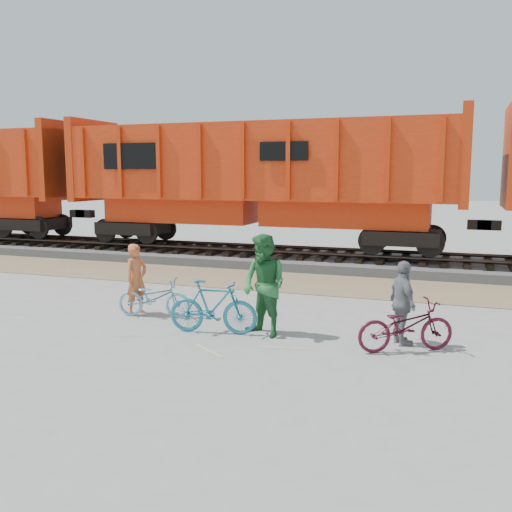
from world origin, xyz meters
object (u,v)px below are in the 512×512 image
object	(u,v)px
bicycle_teal	(213,307)
bicycle_maroon	(406,326)
person_man	(264,285)
hopper_car_center	(258,177)
bicycle_blue	(154,298)
person_woman	(403,303)
person_solo	(136,279)

from	to	relation	value
bicycle_teal	bicycle_maroon	bearing A→B (deg)	-96.69
person_man	hopper_car_center	bearing A→B (deg)	137.44
bicycle_blue	person_man	xyz separation A→B (m)	(2.75, -0.56, 0.56)
person_man	person_woman	world-z (taller)	person_man
bicycle_blue	person_man	distance (m)	2.86
person_solo	person_man	world-z (taller)	person_man
bicycle_blue	person_man	size ratio (longest dim) A/B	0.83
bicycle_blue	person_solo	distance (m)	0.63
hopper_car_center	bicycle_teal	world-z (taller)	hopper_car_center
hopper_car_center	bicycle_blue	xyz separation A→B (m)	(0.51, -8.35, -2.57)
hopper_car_center	person_man	world-z (taller)	hopper_car_center
person_solo	bicycle_teal	bearing A→B (deg)	-95.75
person_solo	person_man	size ratio (longest dim) A/B	0.80
person_woman	person_man	bearing A→B (deg)	66.59
person_man	bicycle_teal	bearing A→B (deg)	-141.33
person_man	bicycle_maroon	bearing A→B (deg)	24.91
bicycle_blue	bicycle_maroon	bearing A→B (deg)	-106.54
bicycle_teal	person_man	size ratio (longest dim) A/B	0.89
person_man	person_woman	size ratio (longest dim) A/B	1.27
bicycle_maroon	person_solo	bearing A→B (deg)	53.52
bicycle_blue	person_woman	world-z (taller)	person_woman
hopper_car_center	person_woman	xyz separation A→B (m)	(5.85, -8.62, -2.22)
hopper_car_center	person_man	bearing A→B (deg)	-69.92
hopper_car_center	person_man	distance (m)	9.70
bicycle_maroon	person_solo	size ratio (longest dim) A/B	1.11
person_woman	person_solo	bearing A→B (deg)	56.66
bicycle_maroon	person_man	bearing A→B (deg)	58.49
bicycle_blue	person_solo	bearing A→B (deg)	69.21
bicycle_maroon	person_solo	xyz separation A→B (m)	(-5.94, 0.77, 0.33)
person_solo	person_woman	world-z (taller)	person_solo
bicycle_blue	person_solo	size ratio (longest dim) A/B	1.04
hopper_car_center	bicycle_maroon	bearing A→B (deg)	-56.61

